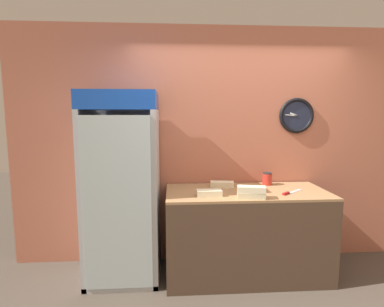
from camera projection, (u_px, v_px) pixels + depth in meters
wall_back at (239, 146)px, 3.51m from camera, size 5.20×0.10×2.70m
prep_counter at (246, 233)px, 3.21m from camera, size 1.69×0.74×0.92m
beverage_cooler at (123, 178)px, 3.13m from camera, size 0.74×0.66×1.94m
sandwich_stack_bottom at (251, 195)px, 2.86m from camera, size 0.28×0.15×0.06m
sandwich_stack_middle at (251, 189)px, 2.85m from camera, size 0.28×0.16×0.06m
sandwich_flat_left at (209, 193)px, 2.94m from camera, size 0.25×0.12×0.06m
sandwich_flat_right at (222, 184)px, 3.32m from camera, size 0.27×0.15×0.06m
chefs_knife at (290, 192)px, 3.05m from camera, size 0.29×0.24×0.02m
condiment_jar at (267, 179)px, 3.40m from camera, size 0.11×0.11×0.14m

